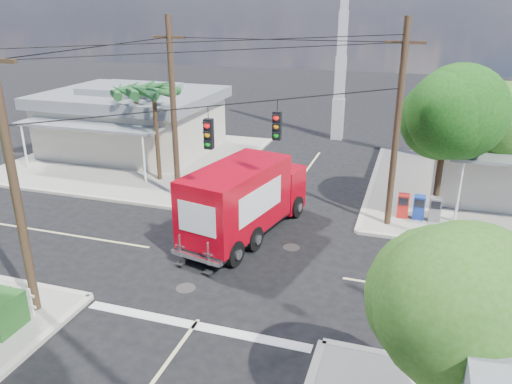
% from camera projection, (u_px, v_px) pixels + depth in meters
% --- Properties ---
extents(ground, '(120.00, 120.00, 0.00)m').
position_uv_depth(ground, '(240.00, 262.00, 19.44)').
color(ground, black).
rests_on(ground, ground).
extents(sidewalk_ne, '(14.12, 14.12, 0.14)m').
position_uv_depth(sidewalk_ne, '(507.00, 195.00, 25.97)').
color(sidewalk_ne, gray).
rests_on(sidewalk_ne, ground).
extents(sidewalk_nw, '(14.12, 14.12, 0.14)m').
position_uv_depth(sidewalk_nw, '(138.00, 158.00, 32.22)').
color(sidewalk_nw, gray).
rests_on(sidewalk_nw, ground).
extents(road_markings, '(32.00, 32.00, 0.01)m').
position_uv_depth(road_markings, '(227.00, 281.00, 18.13)').
color(road_markings, beige).
rests_on(road_markings, ground).
extents(building_nw, '(10.80, 10.20, 4.30)m').
position_uv_depth(building_nw, '(133.00, 119.00, 33.19)').
color(building_nw, beige).
rests_on(building_nw, sidewalk_nw).
extents(radio_tower, '(0.80, 0.80, 17.00)m').
position_uv_depth(radio_tower, '(341.00, 61.00, 35.09)').
color(radio_tower, silver).
rests_on(radio_tower, ground).
extents(tree_ne_front, '(4.21, 4.14, 6.66)m').
position_uv_depth(tree_ne_front, '(447.00, 118.00, 21.69)').
color(tree_ne_front, '#422D1C').
rests_on(tree_ne_front, sidewalk_ne).
extents(tree_ne_back, '(3.77, 3.66, 5.82)m').
position_uv_depth(tree_ne_back, '(503.00, 124.00, 23.11)').
color(tree_ne_back, '#422D1C').
rests_on(tree_ne_back, sidewalk_ne).
extents(tree_se, '(3.67, 3.54, 5.62)m').
position_uv_depth(tree_se, '(456.00, 305.00, 9.55)').
color(tree_se, '#422D1C').
rests_on(tree_se, sidewalk_se).
extents(palm_nw_front, '(3.01, 3.08, 5.59)m').
position_uv_depth(palm_nw_front, '(154.00, 92.00, 26.48)').
color(palm_nw_front, '#422D1C').
rests_on(palm_nw_front, sidewalk_nw).
extents(palm_nw_back, '(3.01, 3.08, 5.19)m').
position_uv_depth(palm_nw_back, '(136.00, 92.00, 28.52)').
color(palm_nw_back, '#422D1C').
rests_on(palm_nw_back, sidewalk_nw).
extents(utility_poles, '(12.00, 10.68, 9.00)m').
position_uv_depth(utility_poles, '(215.00, 132.00, 19.67)').
color(utility_poles, '#473321').
rests_on(utility_poles, ground).
extents(vending_boxes, '(1.90, 0.50, 1.10)m').
position_uv_depth(vending_boxes, '(419.00, 207.00, 22.85)').
color(vending_boxes, red).
rests_on(vending_boxes, sidewalk_ne).
extents(delivery_truck, '(3.76, 7.83, 3.26)m').
position_uv_depth(delivery_truck, '(245.00, 199.00, 21.17)').
color(delivery_truck, black).
rests_on(delivery_truck, ground).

